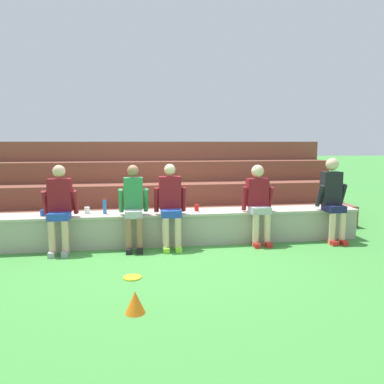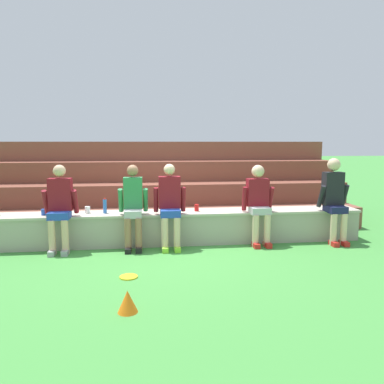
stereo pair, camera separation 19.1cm
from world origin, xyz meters
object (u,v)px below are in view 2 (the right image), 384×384
Objects in this scene: person_far_right at (334,197)px; plastic_cup_middle at (44,212)px; person_right_of_center at (259,201)px; frisbee at (129,277)px; sports_cone at (128,301)px; person_center at (170,203)px; plastic_cup_left_end at (197,208)px; water_bottle_center_gap at (340,201)px; water_bottle_near_left at (105,206)px; plastic_cup_right_end at (88,210)px; person_left_of_center at (133,205)px; person_far_left at (60,205)px.

person_far_right is 14.59× the size of plastic_cup_middle.
person_right_of_center is 5.76× the size of frisbee.
frisbee is 1.04m from sports_cone.
person_center is 11.73× the size of plastic_cup_left_end.
plastic_cup_left_end is at bearing -178.81° from water_bottle_center_gap.
frisbee is (-2.20, -1.40, -0.76)m from person_right_of_center.
person_center reaches higher than person_right_of_center.
person_far_right is 4.30m from sports_cone.
person_far_right is at bearing -4.54° from water_bottle_near_left.
person_far_right reaches higher than sports_cone.
water_bottle_near_left is 1.60m from plastic_cup_left_end.
plastic_cup_right_end is at bearing 169.67° from water_bottle_near_left.
person_center is at bearing -2.33° from person_left_of_center.
water_bottle_center_gap is (0.32, 0.38, -0.13)m from person_far_right.
frisbee is at bearing 92.08° from sports_cone.
frisbee is at bearing -115.31° from person_center.
person_center is 1.69m from frisbee.
person_left_of_center is at bearing 177.67° from person_center.
plastic_cup_right_end is at bearing 114.04° from frisbee.
plastic_cup_middle is at bearing -178.95° from plastic_cup_left_end.
plastic_cup_left_end is (-1.06, 0.26, -0.14)m from person_right_of_center.
person_left_of_center is 0.87m from plastic_cup_right_end.
person_left_of_center is 11.63× the size of plastic_cup_left_end.
plastic_cup_middle is (-1.50, 0.23, -0.14)m from person_left_of_center.
sports_cone is at bearing -79.47° from water_bottle_near_left.
person_far_left is at bearing -138.13° from plastic_cup_right_end.
person_left_of_center reaches higher than plastic_cup_right_end.
plastic_cup_right_end is at bearing 157.68° from person_left_of_center.
water_bottle_near_left is 2.56× the size of plastic_cup_middle.
person_left_of_center is 3.87m from water_bottle_center_gap.
person_left_of_center is 0.94× the size of person_far_right.
person_center is 5.59× the size of water_bottle_center_gap.
water_bottle_near_left is (-2.66, 0.26, -0.08)m from person_right_of_center.
plastic_cup_right_end is 0.71m from plastic_cup_middle.
sports_cone is (-0.61, -2.40, -0.65)m from person_center.
person_right_of_center is 11.48× the size of plastic_cup_left_end.
water_bottle_center_gap is at bearing 10.68° from person_right_of_center.
plastic_cup_middle is at bearing 176.68° from person_right_of_center.
person_right_of_center is at bearing 0.37° from person_left_of_center.
sports_cone is (0.04, -1.03, 0.11)m from frisbee.
sports_cone is at bearing -104.22° from person_center.
person_center is at bearing -14.00° from plastic_cup_right_end.
water_bottle_center_gap is (3.24, 0.36, -0.08)m from person_center.
frisbee is at bearing -65.96° from plastic_cup_right_end.
frisbee is (-0.03, -1.39, -0.74)m from person_left_of_center.
person_center is 5.40× the size of water_bottle_near_left.
person_right_of_center reaches higher than plastic_cup_middle.
plastic_cup_middle is (-5.03, 0.28, -0.20)m from person_far_right.
frisbee is (1.47, -1.62, -0.61)m from plastic_cup_middle.
person_far_left reaches higher than water_bottle_center_gap.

